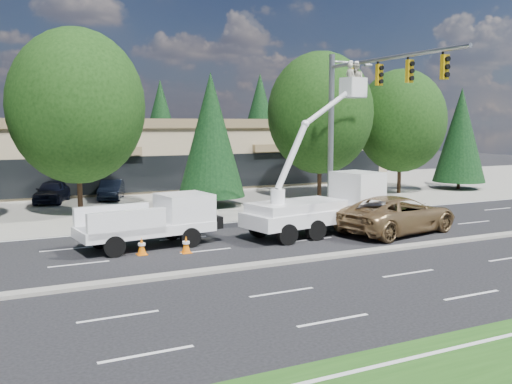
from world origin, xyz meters
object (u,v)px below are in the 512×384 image
signal_mast (354,106)px  utility_pickup (155,226)px  bucket_truck (327,196)px  minivan (397,214)px

signal_mast → utility_pickup: (-11.61, -2.10, -5.17)m
signal_mast → bucket_truck: 6.15m
signal_mast → utility_pickup: 12.88m
bucket_truck → minivan: 3.42m
utility_pickup → minivan: 11.33m
utility_pickup → minivan: size_ratio=0.91×
signal_mast → minivan: signal_mast is taller
signal_mast → minivan: 6.71m
signal_mast → utility_pickup: signal_mast is taller
bucket_truck → signal_mast: bearing=28.2°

